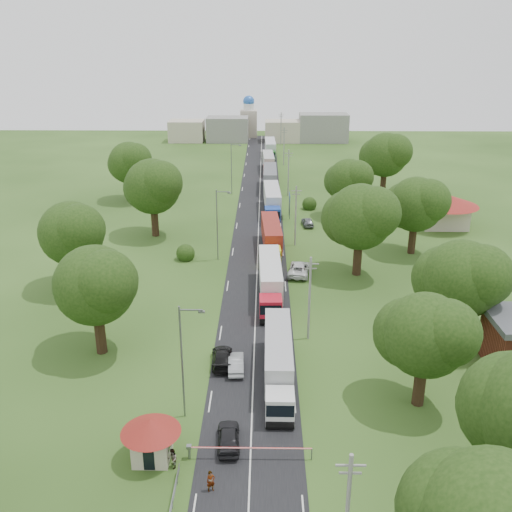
{
  "coord_description": "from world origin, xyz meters",
  "views": [
    {
      "loc": [
        0.94,
        -58.71,
        29.15
      ],
      "look_at": [
        -0.1,
        8.69,
        3.0
      ],
      "focal_mm": 40.0,
      "sensor_mm": 36.0,
      "label": 1
    }
  ],
  "objects_px": {
    "guard_booth": "(151,434)",
    "pedestrian_near": "(211,482)",
    "truck_0": "(278,360)",
    "car_lane_front": "(229,437)",
    "boom_barrier": "(232,449)",
    "info_sign": "(290,200)",
    "car_lane_mid": "(236,364)"
  },
  "relations": [
    {
      "from": "guard_booth",
      "to": "pedestrian_near",
      "type": "height_order",
      "value": "guard_booth"
    },
    {
      "from": "truck_0",
      "to": "car_lane_front",
      "type": "bearing_deg",
      "value": -113.81
    },
    {
      "from": "boom_barrier",
      "to": "car_lane_front",
      "type": "xyz_separation_m",
      "value": [
        -0.33,
        1.5,
        -0.18
      ]
    },
    {
      "from": "info_sign",
      "to": "car_lane_front",
      "type": "xyz_separation_m",
      "value": [
        -6.89,
        -58.5,
        -2.29
      ]
    },
    {
      "from": "boom_barrier",
      "to": "info_sign",
      "type": "xyz_separation_m",
      "value": [
        6.56,
        60.0,
        2.11
      ]
    },
    {
      "from": "boom_barrier",
      "to": "pedestrian_near",
      "type": "height_order",
      "value": "pedestrian_near"
    },
    {
      "from": "truck_0",
      "to": "car_lane_front",
      "type": "xyz_separation_m",
      "value": [
        -3.94,
        -8.94,
        -1.35
      ]
    },
    {
      "from": "truck_0",
      "to": "guard_booth",
      "type": "bearing_deg",
      "value": -132.16
    },
    {
      "from": "boom_barrier",
      "to": "car_lane_mid",
      "type": "relative_size",
      "value": 2.3
    },
    {
      "from": "boom_barrier",
      "to": "guard_booth",
      "type": "xyz_separation_m",
      "value": [
        -5.84,
        -0.0,
        1.27
      ]
    },
    {
      "from": "boom_barrier",
      "to": "truck_0",
      "type": "distance_m",
      "value": 11.11
    },
    {
      "from": "boom_barrier",
      "to": "car_lane_mid",
      "type": "distance_m",
      "value": 12.01
    },
    {
      "from": "boom_barrier",
      "to": "car_lane_front",
      "type": "height_order",
      "value": "car_lane_front"
    },
    {
      "from": "guard_booth",
      "to": "boom_barrier",
      "type": "bearing_deg",
      "value": 0.01
    },
    {
      "from": "car_lane_front",
      "to": "guard_booth",
      "type": "bearing_deg",
      "value": 11.68
    },
    {
      "from": "info_sign",
      "to": "car_lane_front",
      "type": "distance_m",
      "value": 58.95
    },
    {
      "from": "info_sign",
      "to": "truck_0",
      "type": "bearing_deg",
      "value": -93.4
    },
    {
      "from": "info_sign",
      "to": "car_lane_front",
      "type": "bearing_deg",
      "value": -96.72
    },
    {
      "from": "boom_barrier",
      "to": "car_lane_mid",
      "type": "bearing_deg",
      "value": 91.31
    },
    {
      "from": "truck_0",
      "to": "pedestrian_near",
      "type": "relative_size",
      "value": 8.71
    },
    {
      "from": "info_sign",
      "to": "car_lane_mid",
      "type": "distance_m",
      "value": 48.54
    },
    {
      "from": "guard_booth",
      "to": "pedestrian_near",
      "type": "distance_m",
      "value": 5.74
    },
    {
      "from": "guard_booth",
      "to": "car_lane_front",
      "type": "distance_m",
      "value": 5.89
    },
    {
      "from": "car_lane_mid",
      "to": "truck_0",
      "type": "bearing_deg",
      "value": 155.25
    },
    {
      "from": "info_sign",
      "to": "car_lane_front",
      "type": "height_order",
      "value": "info_sign"
    },
    {
      "from": "truck_0",
      "to": "pedestrian_near",
      "type": "xyz_separation_m",
      "value": [
        -4.87,
        -13.62,
        -1.26
      ]
    },
    {
      "from": "truck_0",
      "to": "info_sign",
      "type": "bearing_deg",
      "value": 86.6
    },
    {
      "from": "truck_0",
      "to": "car_lane_front",
      "type": "height_order",
      "value": "truck_0"
    },
    {
      "from": "boom_barrier",
      "to": "info_sign",
      "type": "height_order",
      "value": "info_sign"
    },
    {
      "from": "boom_barrier",
      "to": "car_lane_mid",
      "type": "height_order",
      "value": "car_lane_mid"
    },
    {
      "from": "truck_0",
      "to": "car_lane_front",
      "type": "distance_m",
      "value": 9.86
    },
    {
      "from": "guard_booth",
      "to": "pedestrian_near",
      "type": "bearing_deg",
      "value": -34.8
    }
  ]
}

